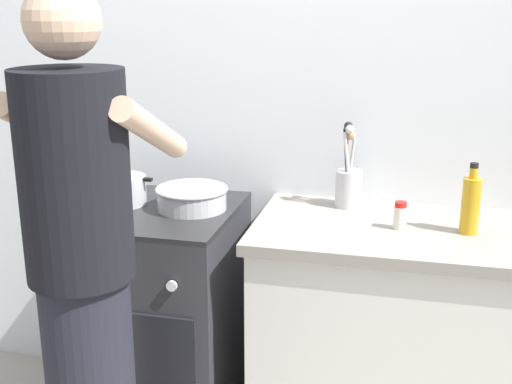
# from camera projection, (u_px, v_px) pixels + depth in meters

# --- Properties ---
(back_wall) EXTENTS (3.20, 0.10, 2.50)m
(back_wall) POSITION_uv_depth(u_px,v_px,m) (316.00, 107.00, 2.54)
(back_wall) COLOR silver
(back_wall) RESTS_ON ground
(countertop) EXTENTS (1.00, 0.60, 0.90)m
(countertop) POSITION_uv_depth(u_px,v_px,m) (391.00, 343.00, 2.36)
(countertop) COLOR silver
(countertop) RESTS_ON ground
(stove_range) EXTENTS (0.60, 0.62, 0.90)m
(stove_range) POSITION_uv_depth(u_px,v_px,m) (159.00, 317.00, 2.56)
(stove_range) COLOR #2D2D33
(stove_range) RESTS_ON ground
(pot) EXTENTS (0.25, 0.18, 0.11)m
(pot) POSITION_uv_depth(u_px,v_px,m) (122.00, 190.00, 2.48)
(pot) COLOR #B2B2B7
(pot) RESTS_ON stove_range
(mixing_bowl) EXTENTS (0.27, 0.27, 0.08)m
(mixing_bowl) POSITION_uv_depth(u_px,v_px,m) (192.00, 197.00, 2.42)
(mixing_bowl) COLOR #B7B7BC
(mixing_bowl) RESTS_ON stove_range
(utensil_crock) EXTENTS (0.10, 0.10, 0.33)m
(utensil_crock) POSITION_uv_depth(u_px,v_px,m) (348.00, 183.00, 2.43)
(utensil_crock) COLOR silver
(utensil_crock) RESTS_ON countertop
(spice_bottle) EXTENTS (0.04, 0.04, 0.10)m
(spice_bottle) POSITION_uv_depth(u_px,v_px,m) (400.00, 216.00, 2.20)
(spice_bottle) COLOR silver
(spice_bottle) RESTS_ON countertop
(oil_bottle) EXTENTS (0.06, 0.06, 0.24)m
(oil_bottle) POSITION_uv_depth(u_px,v_px,m) (471.00, 204.00, 2.15)
(oil_bottle) COLOR gold
(oil_bottle) RESTS_ON countertop
(person) EXTENTS (0.41, 0.50, 1.70)m
(person) POSITION_uv_depth(u_px,v_px,m) (85.00, 288.00, 1.85)
(person) COLOR black
(person) RESTS_ON ground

